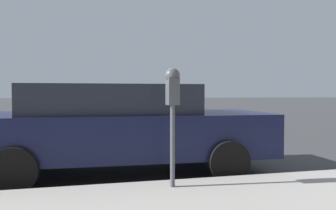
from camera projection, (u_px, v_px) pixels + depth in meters
name	position (u px, v px, depth m)	size (l,w,h in m)	color
ground_plane	(107.00, 162.00, 6.51)	(220.00, 220.00, 0.00)	#424244
parking_meter	(173.00, 96.00, 4.15)	(0.21, 0.19, 1.52)	#4C5156
car_navy	(121.00, 126.00, 5.61)	(2.27, 4.98, 1.50)	#14193D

